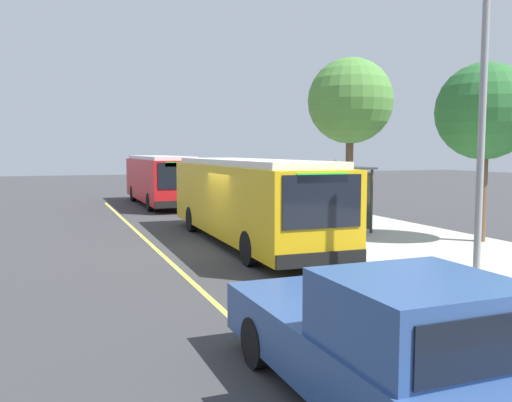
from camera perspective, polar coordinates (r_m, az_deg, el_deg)
The scene contains 13 objects.
ground_plane at distance 17.99m, azimuth -3.09°, elevation -5.08°, with size 120.00×120.00×0.00m, color #38383A.
sidewalk_curb at distance 20.59m, azimuth 13.06°, elevation -3.69°, with size 44.00×6.40×0.15m, color #B7B2A8.
lane_stripe_center at distance 17.45m, azimuth -10.01°, elevation -5.46°, with size 36.00×0.14×0.01m, color #E0D64C.
transit_bus_main at distance 18.86m, azimuth -0.95°, elevation 0.36°, with size 11.66×2.76×2.95m.
transit_bus_second at distance 32.90m, azimuth -10.10°, elevation 2.37°, with size 10.40×2.61×2.95m.
pickup_truck at distance 7.04m, azimuth 12.97°, elevation -14.57°, with size 5.42×2.08×1.85m.
bus_shelter at distance 21.75m, azimuth 8.91°, elevation 1.74°, with size 2.90×1.60×2.48m.
waiting_bench at distance 21.41m, azimuth 9.40°, elevation -1.77°, with size 1.60×0.48×0.95m.
route_sign_post at distance 18.13m, azimuth 8.34°, elevation 1.18°, with size 0.44×0.08×2.80m.
pedestrian_commuter at distance 22.19m, azimuth 7.10°, elevation -0.24°, with size 0.24×0.40×1.69m.
street_tree_near_shelter at distance 19.98m, azimuth 22.94°, elevation 8.62°, with size 3.26×3.26×6.05m.
street_tree_upstreet at distance 26.19m, azimuth 9.91°, elevation 10.30°, with size 4.01×4.01×7.45m.
utility_pole at distance 13.22m, azimuth 22.63°, elevation 5.39°, with size 0.16×0.16×6.40m, color gray.
Camera 1 is at (16.85, -5.40, 3.23)m, focal length 37.95 mm.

